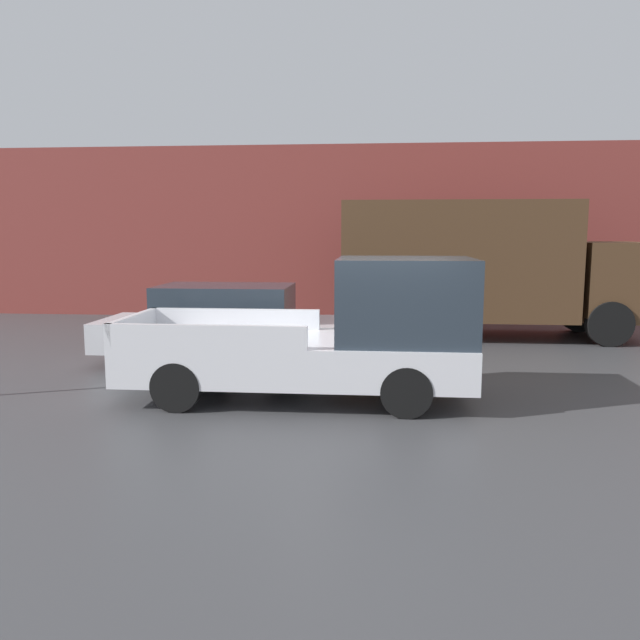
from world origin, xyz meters
The scene contains 5 objects.
ground_plane centered at (0.00, 0.00, 0.00)m, with size 60.00×60.00×0.00m, color #3D3D3F.
building_wall centered at (0.00, 9.47, 2.55)m, with size 28.00×0.15×5.10m.
pickup_truck centered at (-0.49, 0.15, 0.99)m, with size 5.28×1.97×2.18m.
car centered at (-2.92, 2.65, 0.78)m, with size 4.65×1.82×1.54m.
delivery_truck centered at (2.58, 6.27, 1.77)m, with size 7.13×2.42×3.28m.
Camera 1 is at (0.10, -9.21, 2.56)m, focal length 35.00 mm.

